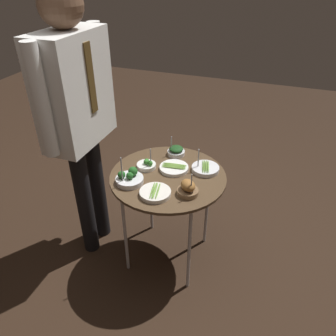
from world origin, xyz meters
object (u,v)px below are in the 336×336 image
(bowl_broccoli_near_rim, at_px, (147,165))
(bowl_asparagus_back_left, at_px, (205,168))
(serving_cart, at_px, (168,181))
(bowl_asparagus_mid_left, at_px, (174,168))
(bowl_broccoli_front_right, at_px, (129,178))
(bowl_roast_front_left, at_px, (188,189))
(bowl_asparagus_back_right, at_px, (155,193))
(bowl_spinach_far_rim, at_px, (176,151))
(waiter_figure, at_px, (76,103))

(bowl_broccoli_near_rim, bearing_deg, bowl_asparagus_back_left, -75.19)
(bowl_asparagus_back_left, bearing_deg, serving_cart, 122.34)
(bowl_asparagus_mid_left, height_order, bowl_broccoli_front_right, bowl_broccoli_front_right)
(bowl_asparagus_back_left, distance_m, bowl_broccoli_front_right, 0.46)
(bowl_roast_front_left, bearing_deg, bowl_asparagus_back_right, 111.67)
(bowl_spinach_far_rim, bearing_deg, bowl_roast_front_left, -152.55)
(bowl_asparagus_mid_left, bearing_deg, bowl_roast_front_left, -143.75)
(bowl_roast_front_left, height_order, bowl_broccoli_front_right, bowl_broccoli_front_right)
(bowl_roast_front_left, relative_size, bowl_asparagus_back_left, 0.90)
(bowl_asparagus_back_right, distance_m, waiter_figure, 0.68)
(waiter_figure, bearing_deg, bowl_asparagus_back_left, -77.18)
(bowl_spinach_far_rim, height_order, bowl_broccoli_front_right, bowl_broccoli_front_right)
(serving_cart, xyz_separation_m, bowl_broccoli_near_rim, (0.03, 0.15, 0.06))
(serving_cart, distance_m, bowl_roast_front_left, 0.23)
(bowl_asparagus_mid_left, relative_size, bowl_asparagus_back_right, 1.02)
(bowl_spinach_far_rim, bearing_deg, bowl_asparagus_back_left, -117.45)
(bowl_spinach_far_rim, distance_m, waiter_figure, 0.68)
(bowl_roast_front_left, height_order, bowl_asparagus_back_right, bowl_roast_front_left)
(bowl_asparagus_mid_left, xyz_separation_m, bowl_asparagus_back_right, (-0.27, 0.01, 0.00))
(bowl_asparagus_mid_left, xyz_separation_m, waiter_figure, (-0.11, 0.55, 0.38))
(bowl_broccoli_front_right, height_order, waiter_figure, waiter_figure)
(serving_cart, height_order, bowl_broccoli_near_rim, bowl_broccoli_near_rim)
(bowl_spinach_far_rim, distance_m, bowl_broccoli_near_rim, 0.24)
(bowl_asparagus_back_right, bearing_deg, bowl_broccoli_near_rim, 32.65)
(bowl_asparagus_back_right, relative_size, bowl_broccoli_front_right, 0.95)
(bowl_broccoli_near_rim, bearing_deg, bowl_roast_front_left, -118.22)
(bowl_spinach_far_rim, xyz_separation_m, waiter_figure, (-0.28, 0.50, 0.37))
(bowl_asparagus_back_right, xyz_separation_m, bowl_spinach_far_rim, (0.44, 0.03, 0.01))
(bowl_roast_front_left, bearing_deg, bowl_broccoli_front_right, 90.91)
(serving_cart, xyz_separation_m, waiter_figure, (-0.04, 0.54, 0.44))
(bowl_spinach_far_rim, bearing_deg, serving_cart, -172.38)
(bowl_broccoli_near_rim, bearing_deg, serving_cart, -102.04)
(bowl_roast_front_left, bearing_deg, serving_cart, 50.20)
(bowl_broccoli_near_rim, bearing_deg, bowl_spinach_far_rim, -29.46)
(bowl_asparagus_back_right, height_order, bowl_broccoli_front_right, bowl_broccoli_front_right)
(bowl_broccoli_front_right, bearing_deg, bowl_roast_front_left, -89.09)
(bowl_asparagus_back_right, bearing_deg, bowl_broccoli_front_right, 71.79)
(bowl_asparagus_back_right, xyz_separation_m, bowl_broccoli_front_right, (0.06, 0.18, 0.01))
(bowl_roast_front_left, distance_m, bowl_broccoli_near_rim, 0.36)
(bowl_roast_front_left, xyz_separation_m, bowl_asparagus_back_left, (0.26, -0.03, -0.02))
(serving_cart, height_order, waiter_figure, waiter_figure)
(bowl_spinach_far_rim, relative_size, bowl_broccoli_front_right, 0.74)
(bowl_asparagus_mid_left, height_order, bowl_broccoli_near_rim, bowl_broccoli_near_rim)
(bowl_broccoli_front_right, relative_size, bowl_broccoli_near_rim, 1.30)
(bowl_roast_front_left, bearing_deg, bowl_broccoli_near_rim, 61.78)
(serving_cart, bearing_deg, bowl_roast_front_left, -129.80)
(waiter_figure, bearing_deg, bowl_asparagus_mid_left, -78.53)
(serving_cart, xyz_separation_m, bowl_spinach_far_rim, (0.24, 0.03, 0.07))
(bowl_asparagus_mid_left, height_order, waiter_figure, waiter_figure)
(waiter_figure, bearing_deg, bowl_roast_front_left, -97.66)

